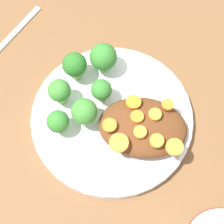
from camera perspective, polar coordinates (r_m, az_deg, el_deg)
The scene contains 18 objects.
ground_plane at distance 0.60m, azimuth -0.00°, elevation -1.23°, with size 4.00×4.00×0.00m, color brown.
plate at distance 0.59m, azimuth -0.00°, elevation -0.81°, with size 0.26×0.26×0.02m.
stew_mound at distance 0.56m, azimuth 4.67°, elevation -2.29°, with size 0.13×0.10×0.04m, color #5B3319.
broccoli_floret_0 at distance 0.57m, azimuth -1.63°, elevation 3.33°, with size 0.03×0.03×0.05m.
broccoli_floret_1 at distance 0.56m, azimuth -8.23°, elevation -1.51°, with size 0.03×0.03×0.05m.
broccoli_floret_2 at distance 0.58m, azimuth -8.00°, elevation 3.15°, with size 0.04×0.04×0.05m.
broccoli_floret_3 at distance 0.60m, azimuth -1.34°, elevation 8.34°, with size 0.04×0.04×0.06m.
broccoli_floret_4 at distance 0.55m, azimuth -4.24°, elevation 0.05°, with size 0.04×0.04×0.06m.
broccoli_floret_5 at distance 0.59m, azimuth -5.70°, elevation 7.08°, with size 0.04×0.04×0.06m.
carrot_slice_0 at distance 0.55m, azimuth 3.83°, elevation -0.73°, with size 0.02×0.02×0.01m, color orange.
carrot_slice_1 at distance 0.54m, azimuth -0.06°, elevation -2.06°, with size 0.02×0.02×0.00m, color orange.
carrot_slice_2 at distance 0.54m, azimuth 9.51°, elevation -5.30°, with size 0.03×0.03×0.00m, color orange.
carrot_slice_3 at distance 0.55m, azimuth 6.55°, elevation -0.40°, with size 0.02×0.02×0.01m, color orange.
carrot_slice_4 at distance 0.54m, azimuth 6.83°, elevation -4.38°, with size 0.02×0.02×0.01m, color orange.
carrot_slice_5 at distance 0.54m, azimuth 4.30°, elevation -3.07°, with size 0.02×0.02×0.01m, color orange.
carrot_slice_6 at distance 0.53m, azimuth 1.06°, elevation -4.72°, with size 0.03×0.03×0.01m, color orange.
carrot_slice_7 at distance 0.56m, azimuth 8.48°, elevation 1.11°, with size 0.02×0.02×0.01m, color orange.
carrot_slice_8 at distance 0.56m, azimuth 3.29°, elevation 1.52°, with size 0.02×0.02×0.01m, color orange.
Camera 1 is at (0.03, -0.23, 0.56)m, focal length 60.00 mm.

